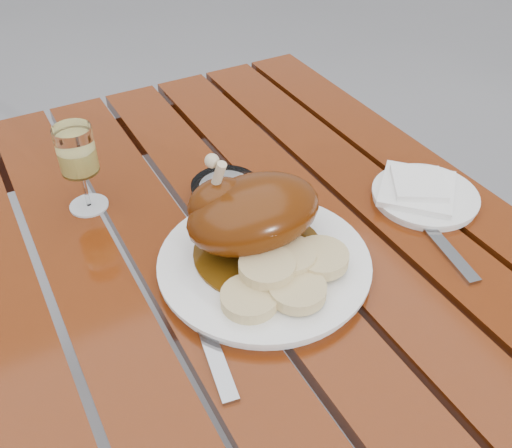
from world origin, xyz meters
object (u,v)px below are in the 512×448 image
(table, at_px, (266,409))
(ashtray, at_px, (226,191))
(wine_glass, at_px, (81,169))
(side_plate, at_px, (425,196))
(dinner_plate, at_px, (264,264))

(table, xyz_separation_m, ashtray, (0.01, 0.16, 0.39))
(wine_glass, xyz_separation_m, side_plate, (0.48, -0.24, -0.06))
(dinner_plate, relative_size, ashtray, 2.68)
(table, distance_m, side_plate, 0.48)
(dinner_plate, distance_m, wine_glass, 0.32)
(side_plate, bearing_deg, table, -179.17)
(table, distance_m, wine_glass, 0.54)
(ashtray, bearing_deg, table, -94.05)
(side_plate, xyz_separation_m, ashtray, (-0.28, 0.16, 0.01))
(table, relative_size, dinner_plate, 4.09)
(wine_glass, bearing_deg, table, -52.64)
(dinner_plate, relative_size, side_plate, 1.74)
(table, xyz_separation_m, side_plate, (0.29, 0.00, 0.38))
(dinner_plate, bearing_deg, ashtray, 81.29)
(wine_glass, bearing_deg, side_plate, -26.90)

